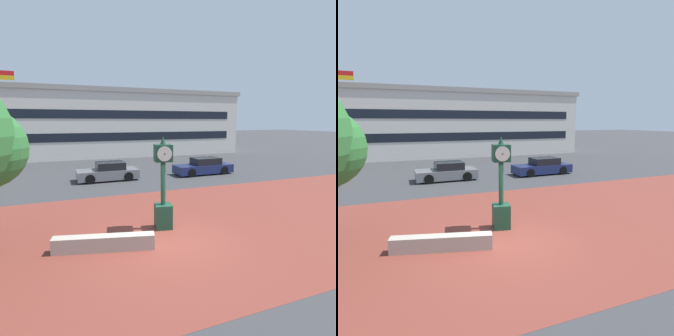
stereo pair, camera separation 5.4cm
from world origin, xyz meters
The scene contains 8 objects.
ground_plane centered at (0.00, 0.00, 0.00)m, with size 200.00×200.00×0.00m, color #38383A.
plaza_brick_paving centered at (0.00, 1.40, 0.00)m, with size 44.00×10.79×0.01m, color brown.
planter_wall centered at (-2.27, 0.22, 0.25)m, with size 3.20×0.40×0.50m, color #ADA393.
street_clock centered at (0.17, 1.35, 1.55)m, with size 0.74×0.78×3.54m.
car_street_near centered at (-0.25, 11.15, 0.57)m, with size 4.15×1.91×1.28m.
car_street_far centered at (7.10, 10.75, 0.57)m, with size 4.60×1.90×1.28m.
flagpole_primary centered at (-7.86, 20.33, 4.97)m, with size 1.45×0.14×8.69m.
civic_building centered at (3.71, 29.59, 3.87)m, with size 29.76×14.36×7.72m.
Camera 1 is at (-3.48, -8.37, 4.09)m, focal length 30.06 mm.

